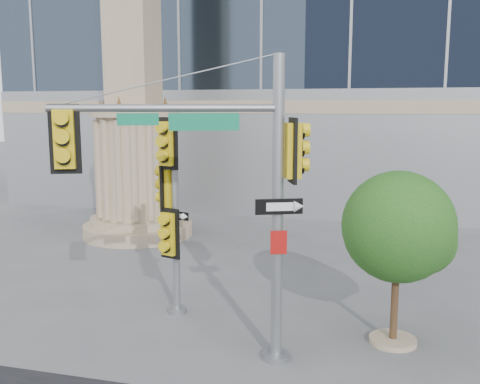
# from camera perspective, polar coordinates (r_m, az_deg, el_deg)

# --- Properties ---
(ground) EXTENTS (120.00, 120.00, 0.00)m
(ground) POSITION_cam_1_polar(r_m,az_deg,el_deg) (12.25, -3.15, -15.95)
(ground) COLOR #545456
(ground) RESTS_ON ground
(monument) EXTENTS (4.40, 4.40, 16.60)m
(monument) POSITION_cam_1_polar(r_m,az_deg,el_deg) (21.73, -11.21, 9.75)
(monument) COLOR tan
(monument) RESTS_ON ground
(main_signal_pole) EXTENTS (4.55, 2.19, 6.19)m
(main_signal_pole) POSITION_cam_1_polar(r_m,az_deg,el_deg) (10.37, -1.99, 1.61)
(main_signal_pole) COLOR slate
(main_signal_pole) RESTS_ON ground
(secondary_signal_pole) EXTENTS (0.87, 0.80, 5.02)m
(secondary_signal_pole) POSITION_cam_1_polar(r_m,az_deg,el_deg) (13.22, -7.42, -0.74)
(secondary_signal_pole) COLOR slate
(secondary_signal_pole) RESTS_ON ground
(street_tree) EXTENTS (2.47, 2.41, 3.85)m
(street_tree) POSITION_cam_1_polar(r_m,az_deg,el_deg) (12.01, 16.71, -4.06)
(street_tree) COLOR tan
(street_tree) RESTS_ON ground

